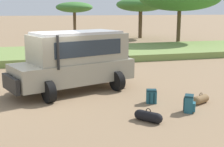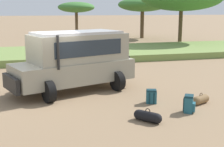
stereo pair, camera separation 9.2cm
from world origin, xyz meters
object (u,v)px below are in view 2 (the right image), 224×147
safari_vehicle (76,60)px  acacia_tree_left_mid (142,5)px  duffel_bag_low_black_case (148,116)px  duffel_bag_soft_canvas (201,100)px  backpack_cluster_center (189,104)px  acacia_tree_far_left (76,7)px  backpack_beside_front_wheel (151,96)px

safari_vehicle → acacia_tree_left_mid: acacia_tree_left_mid is taller
duffel_bag_low_black_case → acacia_tree_left_mid: 28.14m
safari_vehicle → duffel_bag_soft_canvas: (4.01, -3.02, -1.14)m
duffel_bag_low_black_case → acacia_tree_left_mid: size_ratio=0.13×
backpack_cluster_center → acacia_tree_far_left: (1.24, 32.13, 3.26)m
backpack_cluster_center → duffel_bag_low_black_case: bearing=-164.3°
acacia_tree_left_mid → backpack_beside_front_wheel: bearing=-109.7°
backpack_beside_front_wheel → acacia_tree_far_left: 31.10m
acacia_tree_far_left → acacia_tree_left_mid: 9.26m
backpack_cluster_center → acacia_tree_left_mid: acacia_tree_left_mid is taller
backpack_beside_front_wheel → acacia_tree_far_left: size_ratio=0.11×
duffel_bag_low_black_case → duffel_bag_soft_canvas: duffel_bag_low_black_case is taller
acacia_tree_far_left → acacia_tree_left_mid: (6.71, -6.38, 0.28)m
safari_vehicle → acacia_tree_left_mid: bearing=63.2°
safari_vehicle → backpack_cluster_center: safari_vehicle is taller
safari_vehicle → duffel_bag_soft_canvas: safari_vehicle is taller
backpack_beside_front_wheel → acacia_tree_left_mid: acacia_tree_left_mid is taller
safari_vehicle → acacia_tree_left_mid: (11.08, 21.98, 2.53)m
safari_vehicle → backpack_cluster_center: 5.01m
backpack_cluster_center → acacia_tree_left_mid: (7.95, 25.75, 3.54)m
acacia_tree_left_mid → acacia_tree_far_left: bearing=136.4°
backpack_cluster_center → acacia_tree_left_mid: 27.18m
backpack_cluster_center → acacia_tree_left_mid: size_ratio=0.10×
backpack_cluster_center → duffel_bag_soft_canvas: backpack_cluster_center is taller
backpack_cluster_center → acacia_tree_far_left: bearing=87.8°
backpack_beside_front_wheel → duffel_bag_soft_canvas: 1.77m
duffel_bag_soft_canvas → duffel_bag_low_black_case: bearing=-154.3°
duffel_bag_low_black_case → acacia_tree_left_mid: bearing=69.9°
duffel_bag_low_black_case → duffel_bag_soft_canvas: bearing=25.7°
duffel_bag_soft_canvas → acacia_tree_left_mid: acacia_tree_left_mid is taller
duffel_bag_low_black_case → backpack_cluster_center: bearing=15.7°
duffel_bag_soft_canvas → backpack_beside_front_wheel: bearing=162.7°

